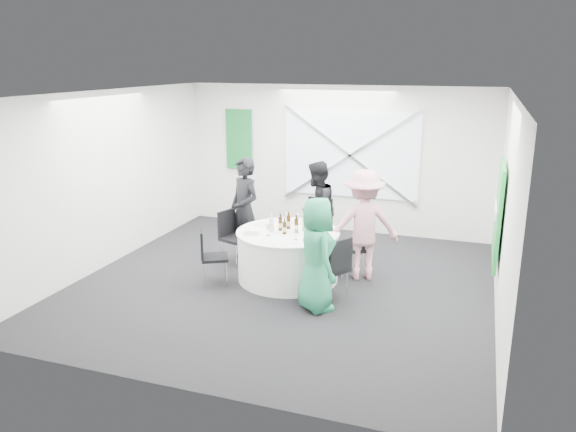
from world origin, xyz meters
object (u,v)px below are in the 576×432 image
(chair_back, at_px, (317,223))
(green_water_bottle, at_px, (305,223))
(chair_front_left, at_px, (209,253))
(chair_front_right, at_px, (335,264))
(person_man_back_left, at_px, (245,210))
(chair_back_right, at_px, (357,242))
(person_woman_green, at_px, (316,254))
(clear_water_bottle, at_px, (271,225))
(chair_back_left, at_px, (232,233))
(person_man_back, at_px, (317,209))
(person_woman_pink, at_px, (363,225))
(banquet_table, at_px, (288,255))

(chair_back, relative_size, green_water_bottle, 3.34)
(chair_front_left, relative_size, green_water_bottle, 2.78)
(chair_front_right, height_order, person_man_back_left, person_man_back_left)
(chair_back_right, bearing_deg, person_man_back_left, -119.88)
(chair_front_left, relative_size, person_woman_green, 0.55)
(chair_front_right, bearing_deg, clear_water_bottle, -80.12)
(chair_back_left, xyz_separation_m, person_woman_green, (1.81, -1.26, 0.26))
(person_man_back_left, bearing_deg, chair_back_right, 28.54)
(chair_front_right, height_order, person_man_back, person_man_back)
(chair_back_right, bearing_deg, green_water_bottle, -89.58)
(chair_front_right, distance_m, person_man_back_left, 2.18)
(chair_back_left, distance_m, chair_front_right, 2.20)
(person_woman_pink, bearing_deg, chair_back, -57.65)
(chair_back, distance_m, person_woman_green, 2.04)
(clear_water_bottle, bearing_deg, person_man_back_left, 137.21)
(banquet_table, xyz_separation_m, chair_front_left, (-1.04, -0.57, 0.11))
(person_woman_pink, distance_m, clear_water_bottle, 1.39)
(person_man_back_left, height_order, green_water_bottle, person_man_back_left)
(chair_front_right, height_order, clear_water_bottle, clear_water_bottle)
(chair_back, height_order, green_water_bottle, green_water_bottle)
(person_woman_pink, height_order, clear_water_bottle, person_woman_pink)
(chair_front_left, bearing_deg, person_woman_green, -128.77)
(chair_back_right, distance_m, person_woman_green, 1.41)
(banquet_table, distance_m, person_man_back, 1.33)
(chair_back_right, xyz_separation_m, green_water_bottle, (-0.72, -0.38, 0.34))
(chair_back_right, height_order, chair_front_right, same)
(chair_back_right, bearing_deg, clear_water_bottle, -90.82)
(banquet_table, relative_size, chair_back_left, 1.78)
(person_man_back_left, xyz_separation_m, person_woman_green, (1.66, -1.45, -0.10))
(person_woman_pink, bearing_deg, clear_water_bottle, 0.20)
(chair_front_right, bearing_deg, chair_front_left, -56.87)
(chair_front_right, height_order, green_water_bottle, green_water_bottle)
(chair_back_left, xyz_separation_m, chair_front_left, (0.07, -0.95, -0.02))
(chair_front_left, bearing_deg, clear_water_bottle, -88.45)
(chair_back, bearing_deg, clear_water_bottle, -99.96)
(chair_front_left, distance_m, person_woman_green, 1.79)
(chair_back_right, height_order, chair_front_left, chair_back_right)
(person_man_back_left, distance_m, person_man_back, 1.24)
(person_man_back_left, bearing_deg, chair_front_right, -0.99)
(banquet_table, height_order, chair_front_left, chair_front_left)
(person_man_back_left, distance_m, person_woman_green, 2.20)
(chair_back_left, height_order, person_woman_pink, person_woman_pink)
(person_man_back, bearing_deg, clear_water_bottle, -9.20)
(person_man_back, distance_m, green_water_bottle, 1.16)
(clear_water_bottle, bearing_deg, chair_back, 72.57)
(chair_back_right, relative_size, chair_front_left, 1.09)
(person_woman_green, bearing_deg, person_woman_pink, -54.03)
(green_water_bottle, height_order, clear_water_bottle, green_water_bottle)
(chair_back_left, xyz_separation_m, clear_water_bottle, (0.88, -0.48, 0.35))
(chair_back_right, xyz_separation_m, person_man_back_left, (-1.91, 0.08, 0.33))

